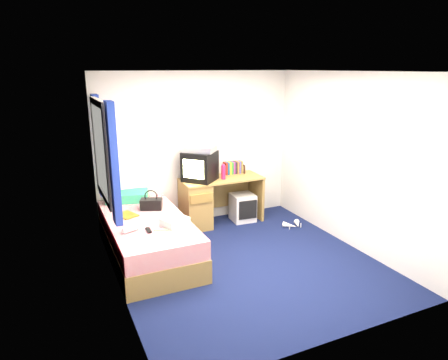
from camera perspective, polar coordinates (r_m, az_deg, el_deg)
name	(u,v)px	position (r m, az deg, el deg)	size (l,w,h in m)	color
ground	(246,263)	(5.30, 3.14, -11.71)	(3.40, 3.40, 0.00)	#0C1438
room_shell	(248,153)	(4.80, 3.39, 3.84)	(3.40, 3.40, 3.40)	white
bed	(148,238)	(5.43, -10.79, -8.14)	(1.01, 2.00, 0.54)	#A28143
pillow	(127,196)	(6.09, -13.64, -2.26)	(0.60, 0.38, 0.13)	#1B9AB5
desk	(205,201)	(6.35, -2.69, -2.95)	(1.30, 0.55, 0.75)	#A28143
storage_cube	(243,207)	(6.59, 2.67, -3.91)	(0.36, 0.36, 0.45)	silver
crt_tv	(200,166)	(6.16, -3.48, 1.99)	(0.62, 0.62, 0.45)	black
vcr	(200,149)	(6.10, -3.51, 4.47)	(0.46, 0.33, 0.09)	#A8A9AB
book_row	(233,168)	(6.59, 1.29, 1.78)	(0.31, 0.13, 0.20)	maroon
picture_frame	(243,169)	(6.64, 2.78, 1.61)	(0.02, 0.12, 0.14)	black
pink_water_bottle	(223,172)	(6.25, -0.09, 1.08)	(0.07, 0.07, 0.22)	#DC1F52
aerosol_can	(213,173)	(6.28, -1.65, 1.01)	(0.05, 0.05, 0.19)	silver
handbag	(151,204)	(5.64, -10.35, -3.33)	(0.34, 0.27, 0.28)	black
towel	(175,222)	(5.04, -7.04, -5.92)	(0.30, 0.25, 0.10)	silver
magazine	(127,215)	(5.49, -13.73, -4.88)	(0.21, 0.28, 0.01)	gold
water_bottle	(131,229)	(4.95, -13.21, -6.84)	(0.07, 0.07, 0.20)	white
colour_swatch_fan	(163,230)	(4.93, -8.69, -7.04)	(0.22, 0.06, 0.01)	yellow
remote_control	(148,230)	(4.94, -10.74, -7.06)	(0.05, 0.16, 0.02)	black
window_assembly	(104,153)	(5.19, -16.79, 3.72)	(0.11, 1.42, 1.40)	silver
white_heels	(294,225)	(6.46, 9.93, -6.32)	(0.33, 0.24, 0.09)	white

